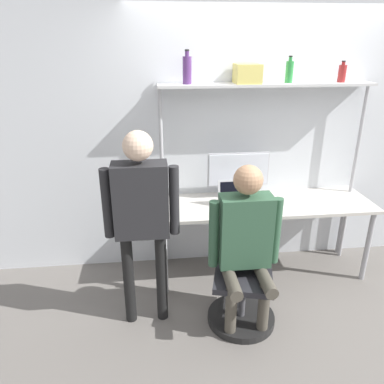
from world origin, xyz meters
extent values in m
plane|color=slate|center=(0.00, 0.00, 0.00)|extent=(12.00, 12.00, 0.00)
cube|color=silver|center=(0.00, 0.68, 1.35)|extent=(8.00, 0.06, 2.70)
cube|color=beige|center=(0.00, 0.33, 0.75)|extent=(2.06, 0.63, 0.03)
cylinder|color=#A5A5AA|center=(-0.97, 0.08, 0.37)|extent=(0.05, 0.05, 0.73)
cylinder|color=#A5A5AA|center=(0.97, 0.08, 0.37)|extent=(0.05, 0.05, 0.73)
cylinder|color=#A5A5AA|center=(-0.97, 0.59, 0.37)|extent=(0.05, 0.05, 0.73)
cylinder|color=#A5A5AA|center=(0.97, 0.59, 0.37)|extent=(0.05, 0.05, 0.73)
cube|color=silver|center=(0.00, 0.52, 1.83)|extent=(1.96, 0.24, 0.02)
cylinder|color=#B2B2B7|center=(-0.96, 0.52, 0.92)|extent=(0.04, 0.04, 1.84)
cylinder|color=#B2B2B7|center=(0.96, 0.52, 0.92)|extent=(0.04, 0.04, 1.84)
cylinder|color=#B7B7BC|center=(-0.23, 0.48, 0.77)|extent=(0.19, 0.19, 0.01)
cylinder|color=#B7B7BC|center=(-0.23, 0.48, 0.84)|extent=(0.06, 0.06, 0.13)
cube|color=#B7B7BC|center=(-0.23, 0.49, 1.05)|extent=(0.59, 0.01, 0.33)
cube|color=silver|center=(-0.23, 0.48, 1.05)|extent=(0.57, 0.02, 0.30)
cube|color=silver|center=(-0.28, 0.21, 0.77)|extent=(0.35, 0.24, 0.01)
cube|color=black|center=(-0.28, 0.19, 0.77)|extent=(0.29, 0.13, 0.00)
cube|color=silver|center=(-0.28, 0.30, 0.89)|extent=(0.35, 0.06, 0.24)
cube|color=black|center=(-0.28, 0.30, 0.89)|extent=(0.30, 0.05, 0.21)
cube|color=silver|center=(-0.02, 0.17, 0.77)|extent=(0.07, 0.15, 0.01)
cube|color=black|center=(-0.02, 0.17, 0.77)|extent=(0.06, 0.13, 0.00)
cylinder|color=black|center=(-0.36, -0.37, 0.03)|extent=(0.56, 0.56, 0.06)
cylinder|color=#4C4C51|center=(-0.36, -0.37, 0.23)|extent=(0.06, 0.06, 0.35)
cube|color=#26262B|center=(-0.36, -0.37, 0.43)|extent=(0.56, 0.56, 0.05)
cube|color=#26262B|center=(-0.31, -0.17, 0.68)|extent=(0.41, 0.14, 0.45)
cylinder|color=#4C473D|center=(-0.49, -0.54, 0.23)|extent=(0.09, 0.09, 0.46)
cylinder|color=#4C473D|center=(-0.23, -0.54, 0.23)|extent=(0.09, 0.09, 0.46)
cylinder|color=#4C473D|center=(-0.49, -0.51, 0.50)|extent=(0.10, 0.38, 0.10)
cylinder|color=#4C473D|center=(-0.23, -0.51, 0.50)|extent=(0.10, 0.38, 0.10)
cube|color=#33593F|center=(-0.36, -0.34, 0.84)|extent=(0.40, 0.20, 0.58)
cylinder|color=#33593F|center=(-0.60, -0.34, 0.82)|extent=(0.08, 0.08, 0.55)
cylinder|color=#33593F|center=(-0.11, -0.34, 0.82)|extent=(0.08, 0.08, 0.55)
sphere|color=tan|center=(-0.36, -0.34, 1.26)|extent=(0.22, 0.22, 0.22)
cylinder|color=black|center=(-1.28, -0.25, 0.40)|extent=(0.09, 0.09, 0.81)
cylinder|color=black|center=(-1.01, -0.25, 0.40)|extent=(0.09, 0.09, 0.81)
cube|color=#262628|center=(-1.15, -0.25, 1.10)|extent=(0.41, 0.20, 0.57)
cylinder|color=#262628|center=(-1.39, -0.25, 1.08)|extent=(0.08, 0.08, 0.54)
cylinder|color=#262628|center=(-0.90, -0.25, 1.08)|extent=(0.08, 0.08, 0.54)
sphere|color=beige|center=(-1.15, -0.25, 1.51)|extent=(0.22, 0.22, 0.22)
cylinder|color=maroon|center=(0.69, 0.52, 1.92)|extent=(0.07, 0.07, 0.15)
cylinder|color=maroon|center=(0.69, 0.52, 2.01)|extent=(0.03, 0.03, 0.03)
cylinder|color=black|center=(0.69, 0.52, 2.03)|extent=(0.03, 0.03, 0.01)
cylinder|color=#593372|center=(-0.72, 0.52, 1.96)|extent=(0.08, 0.08, 0.23)
cylinder|color=#593372|center=(-0.72, 0.52, 2.09)|extent=(0.03, 0.03, 0.04)
cylinder|color=black|center=(-0.72, 0.52, 2.12)|extent=(0.04, 0.04, 0.01)
cylinder|color=#2D8C3F|center=(0.19, 0.52, 1.94)|extent=(0.07, 0.07, 0.18)
cylinder|color=#2D8C3F|center=(0.19, 0.52, 2.05)|extent=(0.03, 0.03, 0.03)
cylinder|color=black|center=(0.19, 0.52, 2.07)|extent=(0.03, 0.03, 0.01)
cube|color=#DBCC66|center=(-0.19, 0.52, 1.93)|extent=(0.22, 0.22, 0.16)
camera|label=1|loc=(-1.05, -2.83, 2.20)|focal=35.00mm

